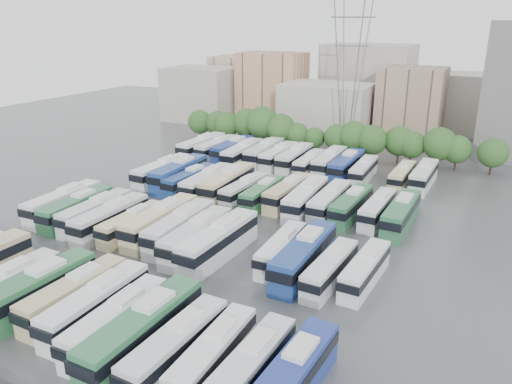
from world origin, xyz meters
The scene contains 53 objects.
ground centered at (0.00, 0.00, 0.00)m, with size 220.00×220.00×0.00m, color #424447.
tree_line centered at (-1.20, 42.10, 4.46)m, with size 65.92×7.69×8.92m.
city_buildings centered at (-7.46, 71.86, 7.87)m, with size 102.00×35.00×20.00m.
electricity_pylon centered at (2.00, 50.00, 18.66)m, with size 9.00×6.91×33.83m.
bus_r0_s4 centered at (-8.35, -25.23, 1.90)m, with size 2.69×12.31×3.86m.
bus_r0_s5 centered at (-5.03, -24.39, 2.03)m, with size 3.34×13.28×4.14m.
bus_r0_s6 centered at (-1.56, -22.75, 1.82)m, with size 2.84×11.86×3.70m.
bus_r0_s7 centered at (1.61, -23.18, 1.88)m, with size 2.86×12.24×3.83m.
bus_r0_s8 centered at (5.08, -24.36, 1.82)m, with size 2.88×11.89×3.71m.
bus_r0_s9 centered at (8.14, -24.63, 2.07)m, with size 3.06×13.48×4.22m.
bus_r0_s10 centered at (11.62, -24.85, 1.80)m, with size 2.92×11.76×3.67m.
bus_r0_s11 centered at (14.72, -24.31, 1.69)m, with size 2.72×11.03×3.44m.
bus_r0_s12 centered at (18.07, -24.60, 1.76)m, with size 2.81×11.50×3.59m.
bus_r0_s13 centered at (21.33, -24.25, 1.86)m, with size 3.22×12.21×3.79m.
bus_r1_s0 centered at (-21.50, -5.64, 1.94)m, with size 3.04×12.65×3.95m.
bus_r1_s1 centered at (-18.20, -6.31, 1.87)m, with size 3.19×12.25×3.81m.
bus_r1_s2 centered at (-14.94, -6.13, 1.86)m, with size 2.80×12.13×3.79m.
bus_r1_s3 centered at (-11.59, -6.99, 1.92)m, with size 2.76×12.48×3.91m.
bus_r1_s4 centered at (-8.26, -6.67, 1.69)m, with size 2.59×10.98×3.43m.
bus_r1_s5 centered at (-5.00, -5.08, 2.03)m, with size 3.04×13.25×4.14m.
bus_r1_s6 centered at (-1.69, -5.45, 2.00)m, with size 3.39×13.07×4.07m.
bus_r1_s7 centered at (1.62, -6.74, 1.99)m, with size 3.22×12.97×4.04m.
bus_r1_s8 centered at (4.80, -7.02, 2.10)m, with size 3.34×13.72×4.28m.
bus_r1_s10 centered at (11.71, -4.74, 1.68)m, with size 2.92×11.03×3.43m.
bus_r1_s11 centered at (14.88, -5.79, 2.06)m, with size 3.02×13.43×4.21m.
bus_r1_s12 centered at (18.19, -6.77, 1.68)m, with size 2.90×11.01×3.42m.
bus_r1_s13 centered at (21.48, -5.23, 1.67)m, with size 2.84×10.92×3.40m.
bus_r2_s1 centered at (-18.01, 12.63, 2.03)m, with size 3.28×13.25×4.13m.
bus_r2_s2 centered at (-14.90, 12.87, 2.10)m, with size 3.45×13.73×4.28m.
bus_r2_s3 centered at (-11.71, 11.38, 1.79)m, with size 3.10×11.75×3.65m.
bus_r2_s4 centered at (-8.24, 11.15, 1.96)m, with size 3.14×12.82×4.00m.
bus_r2_s5 centered at (-5.07, 11.97, 2.09)m, with size 3.31×13.65×4.26m.
bus_r2_s6 centered at (-1.70, 11.17, 1.72)m, with size 3.01×11.28×3.50m.
bus_r2_s7 centered at (1.52, 10.99, 1.72)m, with size 2.53×11.19×3.50m.
bus_r2_s8 centered at (4.84, 12.83, 1.87)m, with size 3.18×12.25×3.81m.
bus_r2_s9 centered at (8.25, 11.30, 2.01)m, with size 3.45×13.14×4.08m.
bus_r2_s10 centered at (11.62, 12.00, 1.89)m, with size 2.72×12.29×3.85m.
bus_r2_s11 centered at (14.77, 11.96, 1.84)m, with size 3.11×12.07×3.76m.
bus_r2_s12 centered at (18.36, 12.50, 1.75)m, with size 2.80×11.45×3.57m.
bus_r2_s13 centered at (21.63, 11.71, 1.94)m, with size 2.92×12.64×3.95m.
bus_r3_s0 centered at (-21.58, 30.11, 2.05)m, with size 3.45×13.44×4.18m.
bus_r3_s1 centered at (-18.25, 30.70, 1.93)m, with size 3.34×12.66×3.94m.
bus_r3_s2 centered at (-14.89, 31.02, 1.99)m, with size 3.07×12.99×4.06m.
bus_r3_s3 centered at (-11.66, 28.94, 2.05)m, with size 3.51×13.44×4.18m.
bus_r3_s4 centered at (-8.16, 31.20, 2.08)m, with size 3.49×13.58×4.23m.
bus_r3_s5 centered at (-4.90, 30.74, 1.93)m, with size 2.76×12.54×3.93m.
bus_r3_s6 centered at (-1.59, 30.63, 1.99)m, with size 3.15×12.98×4.05m.
bus_r3_s7 centered at (1.74, 29.53, 1.73)m, with size 2.62×11.27×3.53m.
bus_r3_s8 centered at (4.97, 31.02, 2.00)m, with size 3.09×13.04×4.07m.
bus_r3_s9 centered at (8.37, 30.31, 2.01)m, with size 2.93×13.08×4.10m.
bus_r3_s10 centered at (11.65, 29.45, 1.75)m, with size 2.77×11.43×3.57m.
bus_r3_s12 centered at (18.14, 29.45, 1.71)m, with size 2.57×11.11×3.48m.
bus_r3_s13 centered at (21.41, 30.38, 1.91)m, with size 2.89×12.41×3.88m.
Camera 1 is at (32.45, -51.60, 26.44)m, focal length 35.00 mm.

